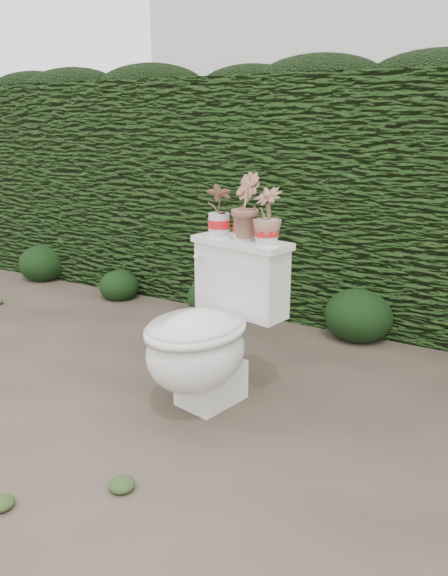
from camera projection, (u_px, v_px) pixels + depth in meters
The scene contains 10 objects.
ground at pixel (209, 388), 2.89m from camera, with size 60.00×60.00×0.00m, color brown.
hedge at pixel (323, 196), 4.00m from camera, with size 8.00×1.00×1.60m, color #264416.
toilet at pixel (208, 335), 2.64m from camera, with size 0.59×0.76×0.78m.
potted_plant_left at pixel (219, 211), 2.75m from camera, with size 0.13×0.09×0.24m, color #337223.
potted_plant_center at pixel (245, 208), 2.64m from camera, with size 0.17×0.13×0.30m, color #337223.
potted_plant_right at pixel (267, 218), 2.56m from camera, with size 0.14×0.14×0.24m, color #337223.
liriope_clump_0 at pixel (43, 260), 4.84m from camera, with size 0.40×0.40×0.32m, color black.
liriope_clump_1 at pixel (119, 282), 4.32m from camera, with size 0.31×0.31×0.24m, color black.
liriope_clump_2 at pixel (216, 293), 3.92m from camera, with size 0.40×0.40×0.32m, color black.
liriope_clump_3 at pixel (359, 311), 3.52m from camera, with size 0.43×0.43×0.34m, color black.
Camera 1 is at (1.35, -2.25, 1.33)m, focal length 35.00 mm.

